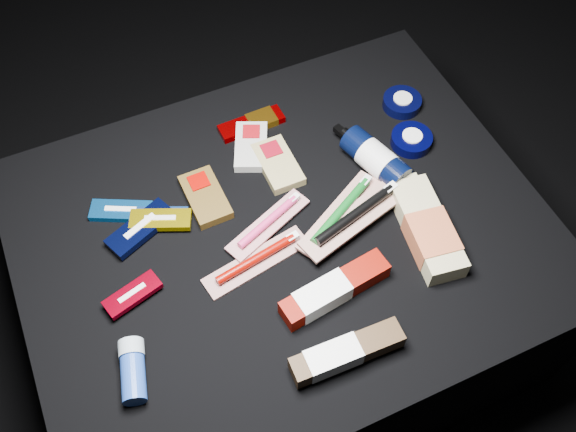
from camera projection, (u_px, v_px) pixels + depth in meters
name	position (u px, v px, depth m)	size (l,w,h in m)	color
ground	(284.00, 317.00, 1.54)	(3.00, 3.00, 0.00)	black
cloth_table	(284.00, 278.00, 1.38)	(0.98, 0.78, 0.40)	black
luna_bar_0	(121.00, 211.00, 1.22)	(0.12, 0.09, 0.02)	#0F5CAB
luna_bar_1	(159.00, 217.00, 1.21)	(0.12, 0.08, 0.01)	#1F50AE
luna_bar_2	(141.00, 228.00, 1.19)	(0.14, 0.10, 0.02)	black
luna_bar_3	(161.00, 220.00, 1.20)	(0.12, 0.08, 0.02)	#BAA207
luna_bar_4	(133.00, 294.00, 1.12)	(0.11, 0.06, 0.01)	maroon
clif_bar_0	(204.00, 195.00, 1.24)	(0.07, 0.13, 0.02)	#4B3613
clif_bar_1	(251.00, 145.00, 1.31)	(0.11, 0.13, 0.02)	#ADAEA6
clif_bar_2	(277.00, 162.00, 1.28)	(0.07, 0.13, 0.02)	tan
power_bar	(255.00, 122.00, 1.35)	(0.14, 0.05, 0.02)	#840002
lotion_bottle	(376.00, 159.00, 1.26)	(0.10, 0.19, 0.06)	black
cream_tin_upper	(402.00, 102.00, 1.37)	(0.08, 0.08, 0.03)	black
cream_tin_lower	(411.00, 140.00, 1.31)	(0.08, 0.08, 0.03)	black
bodywash_bottle	(428.00, 230.00, 1.18)	(0.10, 0.23, 0.05)	tan
deodorant_stick	(133.00, 370.00, 1.04)	(0.06, 0.11, 0.04)	#1D3F93
toothbrush_pack_0	(258.00, 260.00, 1.16)	(0.21, 0.08, 0.02)	#B2ABA5
toothbrush_pack_1	(269.00, 222.00, 1.20)	(0.19, 0.11, 0.02)	silver
toothbrush_pack_2	(341.00, 212.00, 1.20)	(0.22, 0.15, 0.02)	beige
toothbrush_pack_3	(356.00, 216.00, 1.19)	(0.24, 0.12, 0.03)	beige
toothpaste_carton_red	(330.00, 292.00, 1.12)	(0.21, 0.07, 0.04)	#6F0900
toothpaste_carton_green	(342.00, 354.00, 1.05)	(0.19, 0.05, 0.04)	#352311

